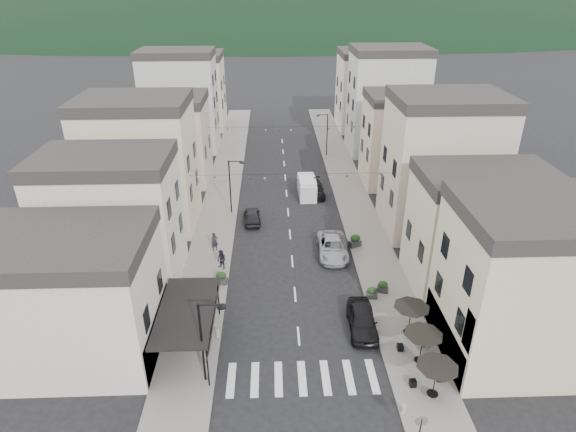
# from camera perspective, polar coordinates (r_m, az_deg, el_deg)

# --- Properties ---
(ground) EXTENTS (700.00, 700.00, 0.00)m
(ground) POSITION_cam_1_polar(r_m,az_deg,el_deg) (30.89, 1.93, -21.29)
(ground) COLOR black
(ground) RESTS_ON ground
(sidewalk_left) EXTENTS (4.00, 76.00, 0.12)m
(sidewalk_left) POSITION_cam_1_polar(r_m,az_deg,el_deg) (57.68, -7.69, 3.02)
(sidewalk_left) COLOR slate
(sidewalk_left) RESTS_ON ground
(sidewalk_right) EXTENTS (4.00, 76.00, 0.12)m
(sidewalk_right) POSITION_cam_1_polar(r_m,az_deg,el_deg) (58.13, 7.21, 3.24)
(sidewalk_right) COLOR slate
(sidewalk_right) RESTS_ON ground
(hill_backdrop) EXTENTS (640.00, 360.00, 70.00)m
(hill_backdrop) POSITION_cam_1_polar(r_m,az_deg,el_deg) (321.47, -1.95, 22.50)
(hill_backdrop) COLOR black
(hill_backdrop) RESTS_ON ground
(boutique_building) EXTENTS (12.00, 8.00, 8.00)m
(boutique_building) POSITION_cam_1_polar(r_m,az_deg,el_deg) (34.71, -25.43, -9.38)
(boutique_building) COLOR beige
(boutique_building) RESTS_ON ground
(bistro_building) EXTENTS (10.00, 8.00, 10.00)m
(bistro_building) POSITION_cam_1_polar(r_m,az_deg,el_deg) (34.52, 26.60, -7.85)
(bistro_building) COLOR beige
(bistro_building) RESTS_ON ground
(boutique_awning) EXTENTS (3.77, 7.50, 3.28)m
(boutique_awning) POSITION_cam_1_polar(r_m,az_deg,el_deg) (32.86, -11.55, -11.07)
(boutique_awning) COLOR black
(boutique_awning) RESTS_ON ground
(buildings_row_left) EXTENTS (10.20, 54.16, 14.00)m
(buildings_row_left) POSITION_cam_1_polar(r_m,az_deg,el_deg) (62.09, -14.12, 10.12)
(buildings_row_left) COLOR beige
(buildings_row_left) RESTS_ON ground
(buildings_row_right) EXTENTS (10.20, 54.16, 14.50)m
(buildings_row_right) POSITION_cam_1_polar(r_m,az_deg,el_deg) (61.77, 13.43, 10.31)
(buildings_row_right) COLOR beige
(buildings_row_right) RESTS_ON ground
(cafe_terrace) EXTENTS (2.50, 8.10, 2.53)m
(cafe_terrace) POSITION_cam_1_polar(r_m,az_deg,el_deg) (32.57, 15.70, -13.72)
(cafe_terrace) COLOR black
(cafe_terrace) RESTS_ON ground
(streetlamp_left_near) EXTENTS (1.70, 0.56, 6.00)m
(streetlamp_left_near) POSITION_cam_1_polar(r_m,az_deg,el_deg) (29.97, -9.73, -13.71)
(streetlamp_left_near) COLOR black
(streetlamp_left_near) RESTS_ON ground
(streetlamp_left_far) EXTENTS (1.70, 0.56, 6.00)m
(streetlamp_left_far) POSITION_cam_1_polar(r_m,az_deg,el_deg) (50.61, -6.60, 4.12)
(streetlamp_left_far) COLOR black
(streetlamp_left_far) RESTS_ON ground
(streetlamp_right_far) EXTENTS (1.70, 0.56, 6.00)m
(streetlamp_right_far) POSITION_cam_1_polar(r_m,az_deg,el_deg) (67.86, 4.43, 10.08)
(streetlamp_right_far) COLOR black
(streetlamp_right_far) RESTS_ON ground
(traffic_sign) EXTENTS (0.70, 0.07, 2.70)m
(traffic_sign) POSITION_cam_1_polar(r_m,az_deg,el_deg) (28.12, 15.44, -22.94)
(traffic_sign) COLOR black
(traffic_sign) RESTS_ON ground
(bollards) EXTENTS (11.66, 10.26, 0.60)m
(bollards) POSITION_cam_1_polar(r_m,az_deg,el_deg) (34.53, 1.31, -14.04)
(bollards) COLOR gray
(bollards) RESTS_ON ground
(bunting_near) EXTENTS (19.00, 0.28, 0.62)m
(bunting_near) POSITION_cam_1_polar(r_m,az_deg,el_deg) (46.04, 0.20, 4.59)
(bunting_near) COLOR black
(bunting_near) RESTS_ON ground
(bunting_far) EXTENTS (19.00, 0.28, 0.62)m
(bunting_far) POSITION_cam_1_polar(r_m,az_deg,el_deg) (61.16, -0.41, 10.21)
(bunting_far) COLOR black
(bunting_far) RESTS_ON ground
(parked_car_a) EXTENTS (2.13, 4.92, 1.65)m
(parked_car_a) POSITION_cam_1_polar(r_m,az_deg,el_deg) (35.63, 8.79, -12.08)
(parked_car_a) COLOR black
(parked_car_a) RESTS_ON ground
(parked_car_b) EXTENTS (1.68, 4.39, 1.43)m
(parked_car_b) POSITION_cam_1_polar(r_m,az_deg,el_deg) (44.17, 5.94, -3.72)
(parked_car_b) COLOR #2E2E30
(parked_car_b) RESTS_ON ground
(parked_car_c) EXTENTS (2.73, 5.67, 1.56)m
(parked_car_c) POSITION_cam_1_polar(r_m,az_deg,el_deg) (44.07, 5.29, -3.66)
(parked_car_c) COLOR #9B9EA4
(parked_car_c) RESTS_ON ground
(parked_car_d) EXTENTS (2.12, 4.88, 1.40)m
(parked_car_d) POSITION_cam_1_polar(r_m,az_deg,el_deg) (56.00, 3.25, 3.19)
(parked_car_d) COLOR black
(parked_car_d) RESTS_ON ground
(parked_car_e) EXTENTS (1.92, 4.19, 1.39)m
(parked_car_e) POSITION_cam_1_polar(r_m,az_deg,el_deg) (49.77, -4.27, 0.02)
(parked_car_e) COLOR black
(parked_car_e) RESTS_ON ground
(delivery_van) EXTENTS (1.95, 4.77, 2.27)m
(delivery_van) POSITION_cam_1_polar(r_m,az_deg,el_deg) (55.54, 2.26, 3.48)
(delivery_van) COLOR silver
(delivery_van) RESTS_ON ground
(pedestrian_a) EXTENTS (0.78, 0.70, 1.80)m
(pedestrian_a) POSITION_cam_1_polar(r_m,az_deg,el_deg) (44.73, -8.69, -3.03)
(pedestrian_a) COLOR black
(pedestrian_a) RESTS_ON sidewalk_left
(pedestrian_b) EXTENTS (1.10, 1.06, 1.78)m
(pedestrian_b) POSITION_cam_1_polar(r_m,az_deg,el_deg) (41.96, -7.88, -5.14)
(pedestrian_b) COLOR black
(pedestrian_b) RESTS_ON sidewalk_left
(planter_la) EXTENTS (1.25, 0.93, 1.25)m
(planter_la) POSITION_cam_1_polar(r_m,az_deg,el_deg) (35.29, -10.09, -12.84)
(planter_la) COLOR #2D2C2F
(planter_la) RESTS_ON sidewalk_left
(planter_lb) EXTENTS (1.08, 0.77, 1.10)m
(planter_lb) POSITION_cam_1_polar(r_m,az_deg,el_deg) (40.24, -7.90, -7.26)
(planter_lb) COLOR #313134
(planter_lb) RESTS_ON sidewalk_left
(planter_ra) EXTENTS (1.01, 0.75, 1.01)m
(planter_ra) POSITION_cam_1_polar(r_m,az_deg,el_deg) (39.63, 11.15, -8.22)
(planter_ra) COLOR #29292B
(planter_ra) RESTS_ON sidewalk_right
(planter_rb) EXTENTS (0.94, 0.60, 0.99)m
(planter_rb) POSITION_cam_1_polar(r_m,az_deg,el_deg) (38.82, 9.90, -8.93)
(planter_rb) COLOR #323335
(planter_rb) RESTS_ON sidewalk_right
(planter_rc) EXTENTS (1.24, 1.00, 1.22)m
(planter_rc) POSITION_cam_1_polar(r_m,az_deg,el_deg) (45.46, 7.97, -2.91)
(planter_rc) COLOR #303032
(planter_rc) RESTS_ON sidewalk_right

